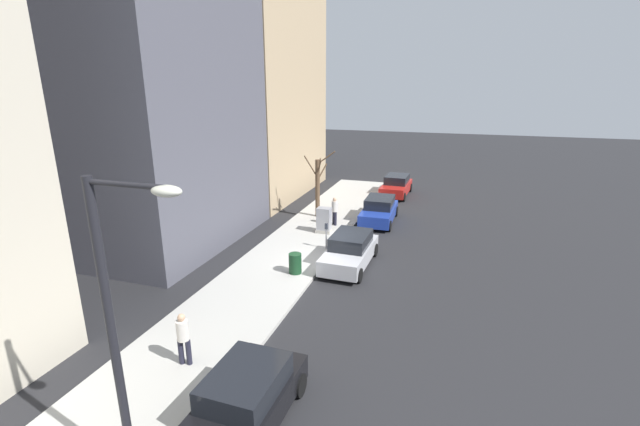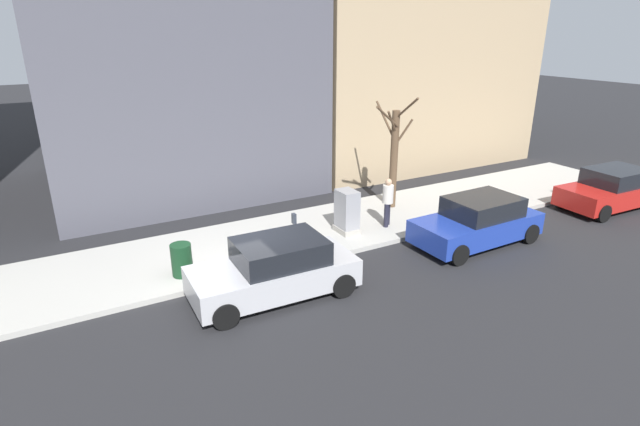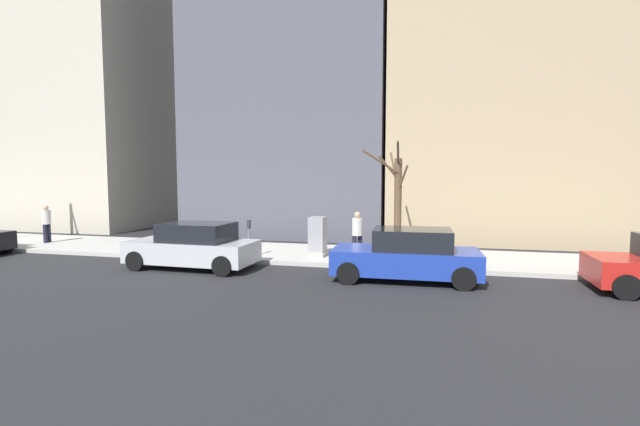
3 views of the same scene
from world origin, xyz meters
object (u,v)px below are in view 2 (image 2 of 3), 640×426
Objects in this scene: parked_car_silver at (275,270)px; bare_tree at (394,155)px; trash_bin at (182,260)px; pedestrian_near_meter at (388,199)px; utility_box at (347,212)px; parked_car_blue at (478,222)px; parking_meter at (294,230)px; parked_car_red at (612,189)px.

parked_car_silver is 7.54m from bare_tree.
pedestrian_near_meter is (0.21, -7.00, 0.49)m from trash_bin.
pedestrian_near_meter is (-0.19, -1.49, 0.24)m from utility_box.
bare_tree reaches higher than pedestrian_near_meter.
parked_car_blue is 2.96m from pedestrian_near_meter.
parking_meter is 0.32× the size of bare_tree.
bare_tree is (3.78, 0.52, 1.41)m from parked_car_blue.
parked_car_silver is 4.72× the size of trash_bin.
parked_car_red reaches higher than trash_bin.
bare_tree is 8.60m from trash_bin.
parking_meter is 0.81× the size of pedestrian_near_meter.
pedestrian_near_meter is (2.36, 8.75, 0.35)m from parked_car_red.
parked_car_blue is at bearing -172.14° from bare_tree.
utility_box is (2.41, -3.65, 0.11)m from parked_car_silver.
trash_bin is at bearing 84.50° from parked_car_red.
parked_car_blue is 3.14× the size of parking_meter.
utility_box is at bearing 78.29° from parked_car_red.
parked_car_red is 1.02× the size of bare_tree.
utility_box is 3.32m from bare_tree.
parking_meter is 2.49m from utility_box.
parked_car_silver is at bearing 123.39° from utility_box.
bare_tree reaches higher than trash_bin.
utility_box is at bearing -85.85° from trash_bin.
utility_box reaches higher than parked_car_red.
parked_car_red is at bearing -97.76° from trash_bin.
parked_car_silver is at bearing 119.78° from bare_tree.
parked_car_red is 2.57× the size of pedestrian_near_meter.
utility_box is at bearing 114.62° from bare_tree.
bare_tree is (3.68, -6.43, 1.41)m from parked_car_silver.
parked_car_red is 12.70m from parking_meter.
parked_car_blue is 9.06m from trash_bin.
parked_car_silver reaches higher than trash_bin.
parked_car_red is 1.01× the size of parked_car_blue.
utility_box reaches higher than parked_car_blue.
parking_meter is 3.23m from trash_bin.
parked_car_blue reaches higher than parking_meter.
parking_meter is 1.50× the size of trash_bin.
parked_car_red is at bearing -103.97° from utility_box.
parking_meter reaches higher than trash_bin.
trash_bin is at bearing 44.55° from parked_car_silver.
parked_car_silver is (0.14, 13.89, 0.00)m from parked_car_red.
parked_car_blue is 5.88m from parking_meter.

